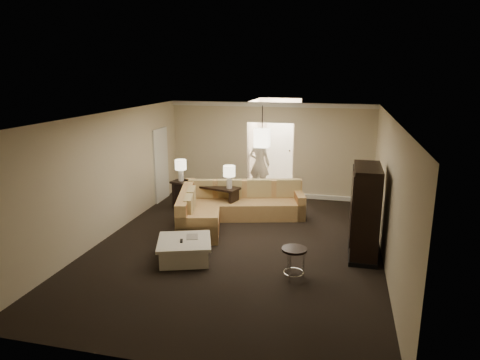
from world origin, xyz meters
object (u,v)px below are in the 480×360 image
(armoire, at_px, (364,213))
(coffee_table, at_px, (185,250))
(sectional_sofa, at_px, (230,207))
(drink_table, at_px, (294,257))
(person, at_px, (260,161))
(console_table, at_px, (205,196))

(armoire, bearing_deg, coffee_table, -162.61)
(sectional_sofa, relative_size, drink_table, 5.60)
(person, bearing_deg, drink_table, 116.33)
(sectional_sofa, distance_m, person, 2.91)
(armoire, relative_size, drink_table, 3.23)
(coffee_table, distance_m, armoire, 3.68)
(sectional_sofa, bearing_deg, armoire, -37.52)
(coffee_table, relative_size, person, 0.67)
(person, bearing_deg, console_table, 74.85)
(armoire, bearing_deg, sectional_sofa, 157.31)
(console_table, height_order, drink_table, console_table)
(coffee_table, relative_size, console_table, 0.65)
(console_table, bearing_deg, armoire, -8.74)
(person, bearing_deg, sectional_sofa, 94.83)
(console_table, distance_m, person, 2.58)
(armoire, bearing_deg, drink_table, -132.75)
(armoire, distance_m, person, 5.10)
(sectional_sofa, xyz_separation_m, drink_table, (1.92, -2.67, 0.05))
(coffee_table, distance_m, person, 5.32)
(console_table, distance_m, drink_table, 4.22)
(sectional_sofa, relative_size, coffee_table, 2.44)
(coffee_table, height_order, person, person)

